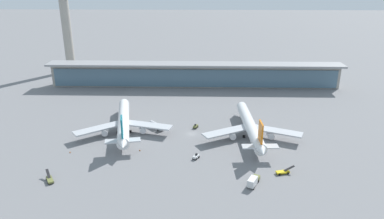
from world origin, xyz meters
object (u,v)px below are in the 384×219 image
at_px(service_truck_near_nose_yellow, 283,172).
at_px(service_truck_under_wing_olive, 253,181).
at_px(safety_cone_alpha, 140,150).
at_px(airliner_left_stand, 124,122).
at_px(service_truck_on_taxiway_white, 196,157).
at_px(service_truck_mid_apron_olive, 196,126).
at_px(control_tower, 66,21).
at_px(airliner_centre_stand, 250,126).
at_px(service_truck_by_tail_grey, 156,125).
at_px(safety_cone_bravo, 70,152).
at_px(service_truck_at_far_stand_olive, 50,179).

height_order(service_truck_near_nose_yellow, service_truck_under_wing_olive, service_truck_under_wing_olive).
relative_size(service_truck_near_nose_yellow, safety_cone_alpha, 9.88).
height_order(airliner_left_stand, service_truck_on_taxiway_white, airliner_left_stand).
relative_size(service_truck_under_wing_olive, service_truck_on_taxiway_white, 2.27).
bearing_deg(service_truck_mid_apron_olive, control_tower, 132.44).
relative_size(airliner_centre_stand, service_truck_by_tail_grey, 7.21).
height_order(airliner_left_stand, service_truck_mid_apron_olive, airliner_left_stand).
height_order(control_tower, safety_cone_bravo, control_tower).
height_order(service_truck_mid_apron_olive, control_tower, control_tower).
bearing_deg(safety_cone_bravo, service_truck_mid_apron_olive, 27.61).
xyz_separation_m(service_truck_near_nose_yellow, service_truck_at_far_stand_olive, (-81.65, -7.21, 0.00)).
relative_size(service_truck_mid_apron_olive, control_tower, 0.05).
height_order(service_truck_under_wing_olive, control_tower, control_tower).
xyz_separation_m(airliner_centre_stand, control_tower, (-117.61, 110.67, 31.53)).
height_order(airliner_centre_stand, service_truck_on_taxiway_white, airliner_centre_stand).
xyz_separation_m(service_truck_by_tail_grey, safety_cone_alpha, (-3.90, -22.45, -1.39)).
relative_size(airliner_centre_stand, safety_cone_alpha, 80.74).
bearing_deg(service_truck_on_taxiway_white, safety_cone_bravo, 176.14).
distance_m(airliner_left_stand, service_truck_on_taxiway_white, 41.14).
relative_size(service_truck_under_wing_olive, safety_cone_bravo, 10.79).
bearing_deg(safety_cone_alpha, safety_cone_bravo, -174.94).
bearing_deg(safety_cone_alpha, service_truck_mid_apron_olive, 46.80).
bearing_deg(airliner_left_stand, service_truck_near_nose_yellow, -28.20).
relative_size(airliner_left_stand, safety_cone_bravo, 80.29).
relative_size(service_truck_by_tail_grey, control_tower, 0.12).
distance_m(service_truck_by_tail_grey, service_truck_at_far_stand_olive, 55.44).
relative_size(safety_cone_alpha, safety_cone_bravo, 1.00).
distance_m(airliner_centre_stand, service_truck_near_nose_yellow, 32.61).
distance_m(service_truck_mid_apron_olive, service_truck_at_far_stand_olive, 68.24).
bearing_deg(service_truck_near_nose_yellow, airliner_centre_stand, 104.41).
distance_m(service_truck_at_far_stand_olive, control_tower, 159.58).
bearing_deg(safety_cone_alpha, service_truck_near_nose_yellow, -16.55).
relative_size(airliner_left_stand, service_truck_near_nose_yellow, 8.12).
xyz_separation_m(service_truck_mid_apron_olive, service_truck_by_tail_grey, (-18.28, -1.16, 0.83)).
xyz_separation_m(service_truck_near_nose_yellow, service_truck_under_wing_olive, (-11.84, -7.87, 0.88)).
relative_size(airliner_left_stand, service_truck_under_wing_olive, 7.44).
bearing_deg(service_truck_on_taxiway_white, control_tower, 125.58).
distance_m(service_truck_at_far_stand_olive, safety_cone_bravo, 20.91).
bearing_deg(airliner_left_stand, airliner_centre_stand, -3.24).
bearing_deg(service_truck_near_nose_yellow, service_truck_under_wing_olive, -146.40).
distance_m(service_truck_near_nose_yellow, service_truck_under_wing_olive, 14.24).
distance_m(service_truck_at_far_stand_olive, safety_cone_alpha, 35.95).
distance_m(airliner_left_stand, airliner_centre_stand, 56.46).
bearing_deg(service_truck_by_tail_grey, airliner_centre_stand, -9.69).
xyz_separation_m(airliner_centre_stand, service_truck_under_wing_olive, (-3.78, -39.22, -3.05)).
xyz_separation_m(airliner_centre_stand, service_truck_near_nose_yellow, (8.06, -31.36, -3.93)).
xyz_separation_m(service_truck_at_far_stand_olive, control_tower, (-44.03, 149.23, 35.46)).
height_order(service_truck_by_tail_grey, safety_cone_bravo, service_truck_by_tail_grey).
bearing_deg(service_truck_under_wing_olive, service_truck_on_taxiway_white, 137.19).
xyz_separation_m(airliner_centre_stand, service_truck_on_taxiway_white, (-23.37, -21.08, -3.87)).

